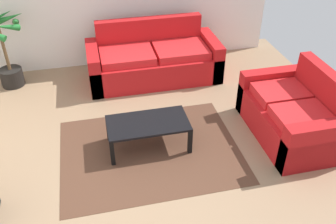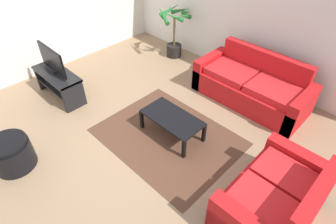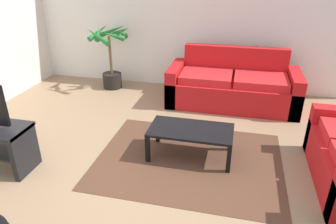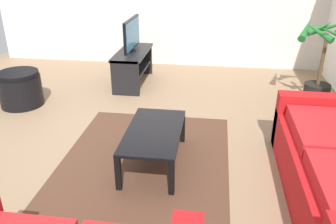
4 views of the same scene
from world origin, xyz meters
name	(u,v)px [view 1 (image 1 of 4)]	position (x,y,z in m)	size (l,w,h in m)	color
ground_plane	(123,182)	(0.00, 0.00, 0.00)	(6.60, 6.60, 0.00)	#937556
couch_main	(153,61)	(0.82, 2.28, 0.30)	(2.09, 0.90, 0.90)	red
couch_loveseat	(293,115)	(2.28, 0.39, 0.30)	(0.90, 1.44, 0.90)	red
coffee_table	(148,125)	(0.40, 0.56, 0.33)	(1.00, 0.53, 0.37)	black
area_rug	(150,150)	(0.40, 0.46, 0.00)	(2.20, 1.70, 0.01)	#513323
potted_palm	(5,52)	(-1.43, 2.56, 0.58)	(0.77, 0.81, 1.17)	black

